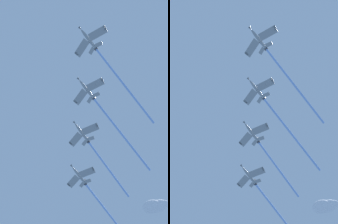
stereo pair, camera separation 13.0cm
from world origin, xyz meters
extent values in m
ellipsoid|color=gray|center=(15.84, -17.37, 135.12)|extent=(11.19, 2.80, 7.15)
cone|color=#595E60|center=(10.07, -16.73, 138.45)|extent=(2.10, 1.41, 1.84)
ellipsoid|color=black|center=(14.33, -17.20, 136.69)|extent=(2.97, 1.31, 2.17)
cube|color=gray|center=(15.90, -22.71, 134.64)|extent=(4.40, 9.35, 1.96)
cube|color=#595E60|center=(15.77, -26.82, 134.59)|extent=(1.70, 0.91, 1.00)
cube|color=gray|center=(17.06, -12.17, 134.64)|extent=(6.14, 9.56, 1.96)
cube|color=#595E60|center=(17.83, -8.13, 134.59)|extent=(1.76, 1.22, 1.00)
cube|color=gray|center=(19.91, -20.11, 132.63)|extent=(2.34, 3.86, 1.03)
cube|color=gray|center=(20.40, -15.57, 132.63)|extent=(2.98, 3.96, 1.03)
cube|color=#595E60|center=(20.67, -17.90, 133.95)|extent=(3.47, 0.56, 3.62)
cylinder|color=#38383D|center=(20.75, -18.36, 132.15)|extent=(1.35, 0.93, 1.19)
cylinder|color=#38383D|center=(20.84, -17.46, 132.15)|extent=(1.35, 0.93, 1.19)
cylinder|color=#8CB2F4|center=(40.01, -20.02, 121.06)|extent=(38.67, 5.21, 22.82)
ellipsoid|color=gray|center=(33.73, -2.08, 127.73)|extent=(11.31, 2.77, 6.90)
cone|color=#595E60|center=(27.87, -1.46, 130.91)|extent=(2.09, 1.40, 1.82)
ellipsoid|color=black|center=(32.18, -1.92, 129.25)|extent=(2.98, 1.30, 2.12)
cube|color=gray|center=(33.82, -7.42, 127.26)|extent=(4.48, 9.36, 1.89)
cube|color=#595E60|center=(33.71, -11.53, 127.22)|extent=(1.72, 0.92, 0.96)
cube|color=gray|center=(34.94, 3.12, 127.26)|extent=(6.15, 9.57, 1.89)
cube|color=#595E60|center=(35.69, 7.17, 127.22)|extent=(1.78, 1.22, 0.96)
cube|color=gray|center=(37.86, -4.81, 125.35)|extent=(2.37, 3.87, 1.00)
cube|color=gray|center=(38.34, -0.28, 125.35)|extent=(2.98, 3.96, 1.00)
cube|color=#595E60|center=(38.59, -2.59, 126.67)|extent=(3.44, 0.54, 3.60)
cylinder|color=#38383D|center=(38.71, -3.06, 124.88)|extent=(1.34, 0.93, 1.18)
cylinder|color=#38383D|center=(38.80, -2.16, 124.88)|extent=(1.34, 0.93, 1.18)
cylinder|color=#8CB2F4|center=(58.82, -4.74, 113.97)|extent=(40.39, 5.30, 22.55)
ellipsoid|color=gray|center=(48.88, 13.12, 119.01)|extent=(11.22, 2.43, 7.05)
cone|color=#595E60|center=(43.05, 13.56, 122.28)|extent=(2.07, 1.35, 1.83)
ellipsoid|color=black|center=(47.34, 13.24, 120.56)|extent=(2.95, 1.21, 2.15)
cube|color=gray|center=(49.13, 7.79, 118.53)|extent=(4.71, 9.42, 1.93)
cube|color=#595E60|center=(49.14, 3.68, 118.49)|extent=(1.72, 0.96, 0.98)
cube|color=gray|center=(49.92, 18.36, 118.53)|extent=(5.90, 9.56, 1.93)
cube|color=#595E60|center=(50.55, 22.42, 118.49)|extent=(1.77, 1.18, 0.98)
cube|color=gray|center=(53.06, 10.52, 116.56)|extent=(2.45, 3.89, 1.02)
cube|color=gray|center=(53.40, 15.07, 116.56)|extent=(2.89, 3.96, 1.02)
cube|color=#595E60|center=(53.73, 12.76, 117.88)|extent=(3.47, 0.44, 3.62)
cylinder|color=#38383D|center=(53.84, 12.30, 116.09)|extent=(1.32, 0.89, 1.19)
cylinder|color=#38383D|center=(53.91, 13.19, 116.09)|extent=(1.32, 0.89, 1.19)
cylinder|color=#8CB2F4|center=(69.36, 11.58, 107.39)|extent=(31.20, 3.35, 18.08)
ellipsoid|color=gray|center=(66.09, 28.85, 110.29)|extent=(11.30, 2.73, 6.93)
cone|color=#595E60|center=(60.24, 29.45, 113.49)|extent=(2.09, 1.40, 1.82)
ellipsoid|color=black|center=(64.54, 29.01, 111.82)|extent=(2.98, 1.29, 2.13)
cube|color=gray|center=(66.20, 23.51, 109.82)|extent=(4.50, 9.37, 1.90)
cube|color=#595E60|center=(66.10, 19.40, 109.78)|extent=(1.72, 0.93, 0.97)
cube|color=gray|center=(67.28, 34.05, 109.82)|extent=(6.12, 9.57, 1.90)
cube|color=#595E60|center=(68.02, 38.10, 109.78)|extent=(1.78, 1.21, 0.97)
cube|color=gray|center=(70.23, 26.13, 107.90)|extent=(2.38, 3.87, 1.00)
cube|color=gray|center=(70.69, 30.67, 107.90)|extent=(2.97, 3.96, 1.00)
cube|color=#595E60|center=(70.95, 28.35, 109.23)|extent=(3.45, 0.53, 3.61)
cylinder|color=#38383D|center=(71.07, 27.89, 107.43)|extent=(1.34, 0.92, 1.18)
cylinder|color=#38383D|center=(71.16, 28.78, 107.43)|extent=(1.34, 0.92, 1.18)
cylinder|color=#8CB2F4|center=(89.91, 26.41, 97.16)|extent=(37.85, 4.92, 21.29)
ellipsoid|color=white|center=(214.88, 45.88, 182.27)|extent=(12.14, 17.09, 6.86)
ellipsoid|color=white|center=(209.42, 53.26, 180.76)|extent=(17.83, 19.01, 9.84)
ellipsoid|color=white|center=(213.76, 48.79, 181.90)|extent=(15.35, 19.66, 9.62)
camera|label=1|loc=(-30.44, -51.37, 1.63)|focal=47.74mm
camera|label=2|loc=(-30.52, -51.26, 1.63)|focal=47.74mm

